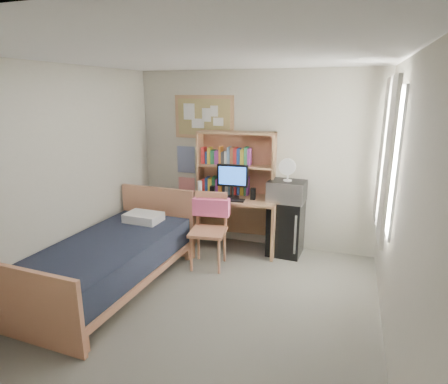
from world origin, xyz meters
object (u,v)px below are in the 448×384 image
(desk_fan, at_px, (288,171))
(desk, at_px, (233,223))
(monitor, at_px, (233,182))
(speaker_right, at_px, (253,194))
(microwave, at_px, (287,191))
(bulletin_board, at_px, (204,117))
(bed, at_px, (110,265))
(speaker_left, at_px, (212,191))
(mini_fridge, at_px, (286,227))
(desk_chair, at_px, (208,231))

(desk_fan, bearing_deg, desk, -172.19)
(monitor, height_order, desk_fan, desk_fan)
(monitor, bearing_deg, speaker_right, -0.00)
(microwave, height_order, desk_fan, desk_fan)
(bulletin_board, bearing_deg, bed, -103.25)
(speaker_left, bearing_deg, speaker_right, -0.00)
(mini_fridge, bearing_deg, bed, -133.75)
(bed, height_order, speaker_right, speaker_right)
(bed, height_order, monitor, monitor)
(mini_fridge, xyz_separation_m, bed, (-1.79, -1.68, -0.10))
(desk, distance_m, desk_chair, 0.69)
(desk_chair, relative_size, desk_fan, 3.49)
(bed, relative_size, desk_fan, 7.63)
(bulletin_board, distance_m, bed, 2.56)
(bulletin_board, bearing_deg, speaker_right, -22.83)
(monitor, relative_size, microwave, 0.95)
(desk_chair, distance_m, monitor, 0.83)
(speaker_right, height_order, desk_fan, desk_fan)
(monitor, distance_m, desk_fan, 0.79)
(monitor, height_order, speaker_left, monitor)
(monitor, bearing_deg, desk, 90.00)
(desk, bearing_deg, speaker_left, -168.69)
(desk, height_order, desk_chair, desk_chair)
(speaker_left, relative_size, speaker_right, 0.95)
(speaker_left, bearing_deg, microwave, 4.12)
(monitor, distance_m, speaker_left, 0.34)
(bulletin_board, xyz_separation_m, speaker_right, (0.88, -0.37, -1.03))
(bulletin_board, relative_size, desk, 0.73)
(bed, height_order, desk_fan, desk_fan)
(speaker_left, bearing_deg, mini_fridge, 5.17)
(desk_chair, height_order, mini_fridge, desk_chair)
(bulletin_board, height_order, speaker_left, bulletin_board)
(speaker_left, bearing_deg, monitor, -0.00)
(speaker_right, bearing_deg, mini_fridge, 11.64)
(bed, distance_m, monitor, 2.00)
(mini_fridge, height_order, speaker_right, speaker_right)
(speaker_left, height_order, microwave, microwave)
(desk, relative_size, bed, 0.59)
(mini_fridge, height_order, monitor, monitor)
(speaker_left, bearing_deg, desk_fan, 4.12)
(monitor, bearing_deg, speaker_left, 180.00)
(bulletin_board, height_order, desk_fan, bulletin_board)
(desk_chair, xyz_separation_m, mini_fridge, (0.91, 0.75, -0.10))
(bulletin_board, height_order, microwave, bulletin_board)
(bulletin_board, relative_size, speaker_left, 5.97)
(bulletin_board, relative_size, desk_chair, 0.94)
(speaker_right, height_order, microwave, microwave)
(desk_fan, bearing_deg, speaker_left, -169.33)
(desk_chair, bearing_deg, speaker_left, 97.07)
(desk_chair, bearing_deg, microwave, 31.39)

